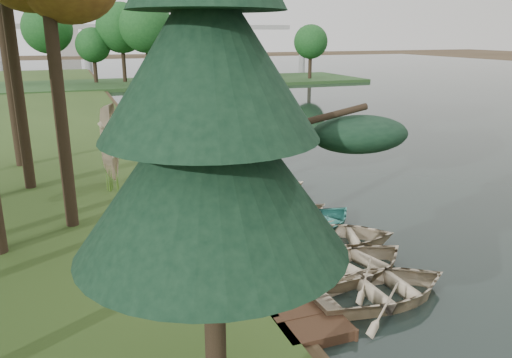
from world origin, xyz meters
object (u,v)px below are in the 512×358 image
object	(u,v)px
boardwalk	(219,219)
pine_tree	(209,105)
rowboat_1	(356,262)
rowboat_2	(335,235)
stored_rowboat	(115,175)
rowboat_0	(383,286)

from	to	relation	value
boardwalk	pine_tree	bearing A→B (deg)	-106.85
boardwalk	pine_tree	distance (m)	11.74
rowboat_1	rowboat_2	world-z (taller)	rowboat_2
rowboat_1	stored_rowboat	bearing A→B (deg)	11.87
rowboat_0	pine_tree	distance (m)	8.11
stored_rowboat	rowboat_1	bearing A→B (deg)	-136.55
rowboat_2	pine_tree	size ratio (longest dim) A/B	0.46
rowboat_2	stored_rowboat	distance (m)	10.67
stored_rowboat	rowboat_2	bearing A→B (deg)	-130.16
stored_rowboat	pine_tree	world-z (taller)	pine_tree
rowboat_0	stored_rowboat	distance (m)	13.40
rowboat_0	rowboat_2	world-z (taller)	rowboat_0
rowboat_0	stored_rowboat	world-z (taller)	stored_rowboat
rowboat_1	rowboat_2	distance (m)	1.93
pine_tree	rowboat_1	bearing A→B (deg)	40.49
stored_rowboat	pine_tree	bearing A→B (deg)	-163.23
rowboat_0	stored_rowboat	bearing A→B (deg)	22.50
rowboat_1	stored_rowboat	xyz separation A→B (m)	(-5.48, 10.81, 0.22)
boardwalk	stored_rowboat	xyz separation A→B (m)	(-3.05, 5.55, 0.50)
boardwalk	rowboat_0	xyz separation A→B (m)	(2.31, -6.73, 0.30)
boardwalk	rowboat_1	distance (m)	5.80
rowboat_1	boardwalk	bearing A→B (deg)	9.76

